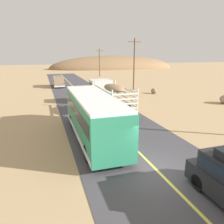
{
  "coord_description": "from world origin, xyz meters",
  "views": [
    {
      "loc": [
        -5.44,
        -8.92,
        6.05
      ],
      "look_at": [
        0.0,
        8.1,
        1.22
      ],
      "focal_mm": 34.86,
      "sensor_mm": 36.0,
      "label": 1
    }
  ],
  "objects_px": {
    "boulder_far_horizon": "(154,91)",
    "bus": "(93,116)",
    "livestock_truck": "(105,92)",
    "car_far": "(58,81)",
    "power_pole_far": "(100,62)",
    "power_pole_mid": "(134,63)"
  },
  "relations": [
    {
      "from": "livestock_truck",
      "to": "car_far",
      "type": "distance_m",
      "value": 18.12
    },
    {
      "from": "car_far",
      "to": "power_pole_far",
      "type": "distance_m",
      "value": 20.32
    },
    {
      "from": "boulder_far_horizon",
      "to": "bus",
      "type": "bearing_deg",
      "value": -130.67
    },
    {
      "from": "livestock_truck",
      "to": "boulder_far_horizon",
      "type": "relative_size",
      "value": 8.83
    },
    {
      "from": "car_far",
      "to": "boulder_far_horizon",
      "type": "distance_m",
      "value": 17.95
    },
    {
      "from": "car_far",
      "to": "power_pole_mid",
      "type": "relative_size",
      "value": 0.54
    },
    {
      "from": "livestock_truck",
      "to": "power_pole_mid",
      "type": "height_order",
      "value": "power_pole_mid"
    },
    {
      "from": "bus",
      "to": "car_far",
      "type": "xyz_separation_m",
      "value": [
        -0.42,
        27.04,
        -0.66
      ]
    },
    {
      "from": "boulder_far_horizon",
      "to": "car_far",
      "type": "bearing_deg",
      "value": 139.22
    },
    {
      "from": "power_pole_mid",
      "to": "boulder_far_horizon",
      "type": "bearing_deg",
      "value": -72.09
    },
    {
      "from": "bus",
      "to": "power_pole_mid",
      "type": "height_order",
      "value": "power_pole_mid"
    },
    {
      "from": "livestock_truck",
      "to": "bus",
      "type": "height_order",
      "value": "bus"
    },
    {
      "from": "power_pole_mid",
      "to": "boulder_far_horizon",
      "type": "height_order",
      "value": "power_pole_mid"
    },
    {
      "from": "power_pole_far",
      "to": "car_far",
      "type": "bearing_deg",
      "value": -127.0
    },
    {
      "from": "bus",
      "to": "power_pole_far",
      "type": "relative_size",
      "value": 1.37
    },
    {
      "from": "bus",
      "to": "power_pole_mid",
      "type": "bearing_deg",
      "value": 59.58
    },
    {
      "from": "livestock_truck",
      "to": "power_pole_far",
      "type": "height_order",
      "value": "power_pole_far"
    },
    {
      "from": "power_pole_mid",
      "to": "bus",
      "type": "bearing_deg",
      "value": -120.42
    },
    {
      "from": "livestock_truck",
      "to": "bus",
      "type": "bearing_deg",
      "value": -110.89
    },
    {
      "from": "car_far",
      "to": "boulder_far_horizon",
      "type": "relative_size",
      "value": 4.2
    },
    {
      "from": "livestock_truck",
      "to": "power_pole_far",
      "type": "bearing_deg",
      "value": 76.49
    },
    {
      "from": "power_pole_mid",
      "to": "power_pole_far",
      "type": "xyz_separation_m",
      "value": [
        0.0,
        23.21,
        -0.59
      ]
    }
  ]
}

